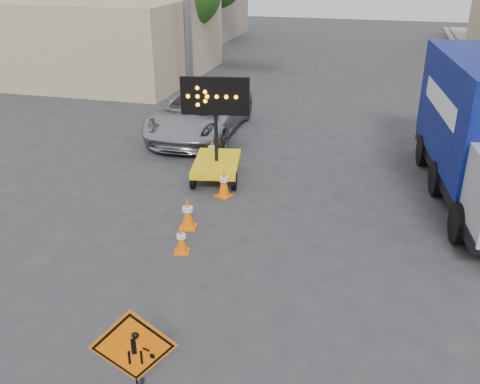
% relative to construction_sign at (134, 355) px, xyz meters
% --- Properties ---
extents(ground, '(100.00, 100.00, 0.00)m').
position_rel_construction_sign_xyz_m(ground, '(0.44, 0.82, -0.88)').
color(ground, '#2D2D30').
rests_on(ground, ground).
extents(storefront_left_near, '(14.00, 10.00, 4.00)m').
position_rel_construction_sign_xyz_m(storefront_left_near, '(-13.56, 20.82, 1.12)').
color(storefront_left_near, tan).
rests_on(storefront_left_near, ground).
extents(storefront_left_far, '(12.00, 10.00, 4.40)m').
position_rel_construction_sign_xyz_m(storefront_left_far, '(-14.56, 34.82, 1.32)').
color(storefront_left_far, gray).
rests_on(storefront_left_far, ground).
extents(construction_sign, '(1.21, 0.87, 1.67)m').
position_rel_construction_sign_xyz_m(construction_sign, '(0.00, 0.00, 0.00)').
color(construction_sign, black).
rests_on(construction_sign, ground).
extents(arrow_board, '(1.90, 2.33, 3.03)m').
position_rel_construction_sign_xyz_m(arrow_board, '(-1.45, 8.50, -0.21)').
color(arrow_board, yellow).
rests_on(arrow_board, ground).
extents(pickup_truck, '(2.85, 5.98, 1.65)m').
position_rel_construction_sign_xyz_m(pickup_truck, '(-3.30, 12.44, -0.06)').
color(pickup_truck, '#A9ACB0').
rests_on(pickup_truck, ground).
extents(cone_a, '(0.40, 0.40, 0.64)m').
position_rel_construction_sign_xyz_m(cone_a, '(-0.94, 4.26, -0.57)').
color(cone_a, '#FE6805').
rests_on(cone_a, ground).
extents(cone_b, '(0.45, 0.45, 0.79)m').
position_rel_construction_sign_xyz_m(cone_b, '(-1.20, 5.39, -0.49)').
color(cone_b, '#FE6805').
rests_on(cone_b, ground).
extents(cone_c, '(0.52, 0.52, 0.79)m').
position_rel_construction_sign_xyz_m(cone_c, '(-0.89, 7.38, -0.49)').
color(cone_c, '#FE6805').
rests_on(cone_c, ground).
extents(cone_d, '(0.41, 0.41, 0.79)m').
position_rel_construction_sign_xyz_m(cone_d, '(-1.98, 9.72, -0.49)').
color(cone_d, '#FE6805').
rests_on(cone_d, ground).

